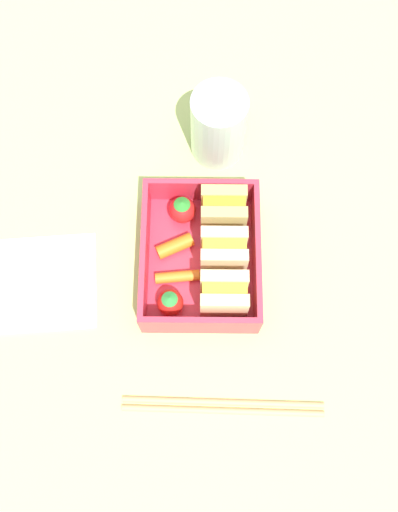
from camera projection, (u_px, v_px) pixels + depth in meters
ground_plane at (199, 266)px, 65.64cm from camera, size 120.00×120.00×2.00cm
bento_tray at (199, 262)px, 64.12cm from camera, size 16.00×12.73×1.20cm
bento_rim at (199, 254)px, 61.55cm from camera, size 16.00×12.73×4.24cm
sandwich_left at (222, 211)px, 62.37cm from camera, size 3.77×4.92×5.71cm
sandwich_center_left at (222, 252)px, 60.85cm from camera, size 3.77×4.92×5.71cm
sandwich_center at (222, 295)px, 59.32cm from camera, size 3.77×4.92×5.71cm
strawberry_far_left at (181, 210)px, 63.76cm from camera, size 3.05×3.05×3.65cm
carrot_stick_far_left at (173, 246)px, 63.28cm from camera, size 3.15×4.39×1.55cm
carrot_stick_left at (176, 277)px, 62.32cm from camera, size 1.67×4.94×1.20cm
strawberry_left at (169, 302)px, 60.40cm from camera, size 2.86×2.86×3.46cm
chopstick_pair at (221, 406)px, 59.28cm from camera, size 2.03×21.13×0.70cm
drinking_glass at (217, 126)px, 65.04cm from camera, size 6.36×6.36×9.50cm
folded_napkin at (43, 282)px, 63.77cm from camera, size 12.00×12.31×0.40cm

